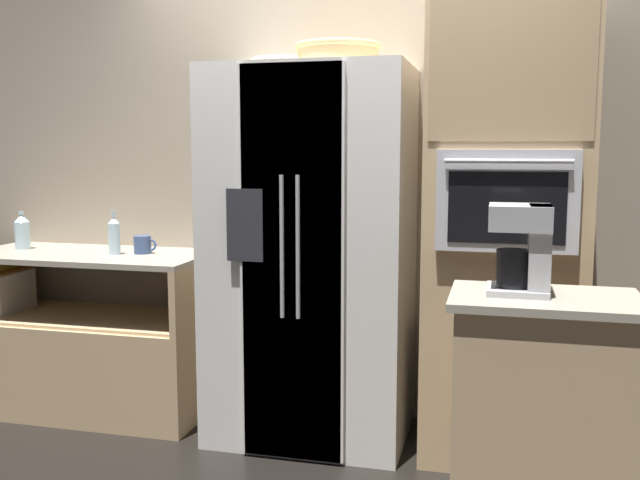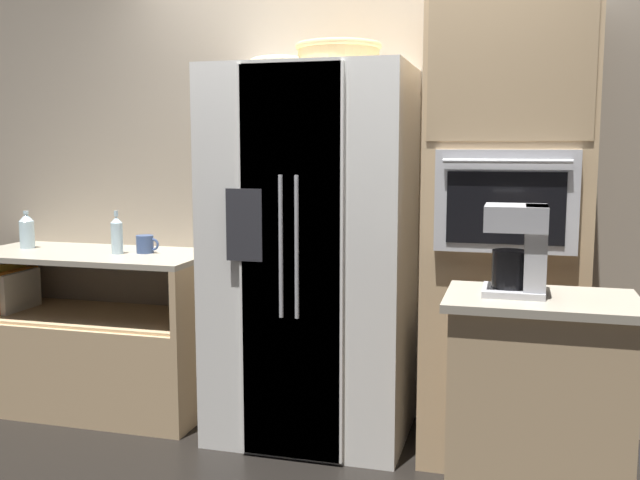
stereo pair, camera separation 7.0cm
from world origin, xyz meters
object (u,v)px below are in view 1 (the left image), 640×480
Objects in this scene: bottle_tall at (22,231)px; bottle_short at (114,235)px; fruit_bowl at (278,61)px; wall_oven at (505,229)px; refrigerator at (311,256)px; wicker_basket at (338,54)px; coffee_maker at (526,246)px; mug at (143,245)px.

bottle_tall is 0.63m from bottle_short.
fruit_bowl is at bearing -3.22° from bottle_tall.
fruit_bowl is (-1.11, -0.04, 0.81)m from wall_oven.
wicker_basket reaches higher than refrigerator.
wall_oven is 1.17m from wicker_basket.
refrigerator is 0.98m from fruit_bowl.
wall_oven is 6.72× the size of coffee_maker.
wicker_basket is 1.30× the size of coffee_maker.
wicker_basket is (-0.82, 0.01, 0.84)m from wall_oven.
coffee_maker is (0.07, -0.82, 0.03)m from wall_oven.
coffee_maker reaches higher than mug.
fruit_bowl is 1.21× the size of bottle_short.
bottle_short is at bearing 179.06° from refrigerator.
wall_oven is 1.94m from mug.
bottle_tall is 0.67× the size of coffee_maker.
wall_oven is at bearing -0.40° from wicker_basket.
mug is at bearing 177.16° from wicker_basket.
coffee_maker is at bearing -42.86° from wicker_basket.
wicker_basket reaches higher than bottle_short.
mug is (0.76, 0.01, -0.05)m from bottle_tall.
fruit_bowl is at bearing -178.13° from wall_oven.
fruit_bowl is 1.27m from mug.
wall_oven is 1.38m from fruit_bowl.
wicker_basket is (0.13, 0.03, 1.00)m from refrigerator.
mug is (-1.94, 0.06, -0.15)m from wall_oven.
wicker_basket is at bearing -1.44° from bottle_tall.
fruit_bowl is at bearing -171.88° from wicker_basket.
wall_oven is at bearing 1.87° from fruit_bowl.
bottle_short is at bearing -5.54° from bottle_tall.
mug is 2.20m from coffee_maker.
wicker_basket reaches higher than coffee_maker.
bottle_short is (-1.25, -0.01, -0.93)m from wicker_basket.
refrigerator is 0.86× the size of wall_oven.
refrigerator is 7.87× the size of bottle_short.
wall_oven is 0.82m from coffee_maker.
fruit_bowl is at bearing 146.54° from coffee_maker.
bottle_short is at bearing -152.88° from mug.
fruit_bowl is at bearing -6.76° from mug.
refrigerator is 5.77× the size of coffee_maker.
wicker_basket is at bearing 137.14° from coffee_maker.
mug is at bearing 178.19° from wall_oven.
mug is at bearing 173.24° from fruit_bowl.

